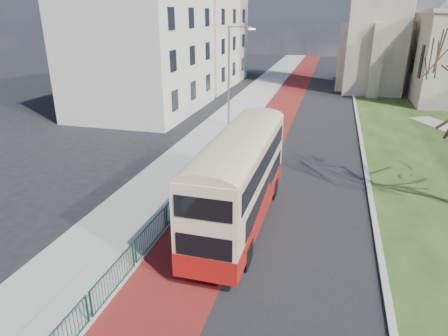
% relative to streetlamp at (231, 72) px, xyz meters
% --- Properties ---
extents(ground, '(160.00, 160.00, 0.00)m').
position_rel_streetlamp_xyz_m(ground, '(4.35, -18.00, -4.59)').
color(ground, black).
rests_on(ground, ground).
extents(road_carriageway, '(9.00, 120.00, 0.01)m').
position_rel_streetlamp_xyz_m(road_carriageway, '(5.85, 2.00, -4.59)').
color(road_carriageway, black).
rests_on(road_carriageway, ground).
extents(bus_lane, '(3.40, 120.00, 0.01)m').
position_rel_streetlamp_xyz_m(bus_lane, '(3.15, 2.00, -4.59)').
color(bus_lane, '#591414').
rests_on(bus_lane, ground).
extents(pavement_west, '(4.00, 120.00, 0.12)m').
position_rel_streetlamp_xyz_m(pavement_west, '(-0.65, 2.00, -4.53)').
color(pavement_west, gray).
rests_on(pavement_west, ground).
extents(kerb_west, '(0.25, 120.00, 0.13)m').
position_rel_streetlamp_xyz_m(kerb_west, '(1.35, 2.00, -4.53)').
color(kerb_west, '#999993').
rests_on(kerb_west, ground).
extents(kerb_east, '(0.25, 80.00, 0.13)m').
position_rel_streetlamp_xyz_m(kerb_east, '(10.45, 4.00, -4.53)').
color(kerb_east, '#999993').
rests_on(kerb_east, ground).
extents(pedestrian_railing, '(0.07, 24.00, 1.12)m').
position_rel_streetlamp_xyz_m(pedestrian_railing, '(1.40, -14.00, -4.04)').
color(pedestrian_railing, '#0D3C28').
rests_on(pedestrian_railing, ground).
extents(street_block_near, '(10.30, 14.30, 13.00)m').
position_rel_streetlamp_xyz_m(street_block_near, '(-9.65, 4.00, 1.92)').
color(street_block_near, beige).
rests_on(street_block_near, ground).
extents(street_block_far, '(10.30, 16.30, 11.50)m').
position_rel_streetlamp_xyz_m(street_block_far, '(-9.65, 20.00, 1.17)').
color(street_block_far, beige).
rests_on(street_block_far, ground).
extents(streetlamp, '(2.13, 0.18, 8.00)m').
position_rel_streetlamp_xyz_m(streetlamp, '(0.00, 0.00, 0.00)').
color(streetlamp, gray).
rests_on(streetlamp, pavement_west).
extents(bus, '(2.45, 10.02, 4.17)m').
position_rel_streetlamp_xyz_m(bus, '(4.45, -15.82, -2.21)').
color(bus, '#9B120E').
rests_on(bus, ground).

